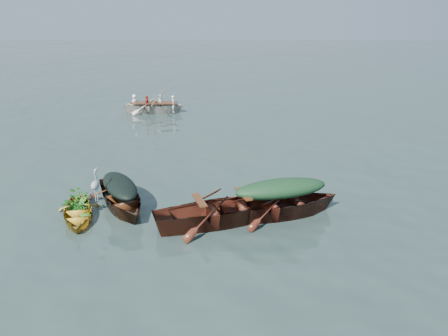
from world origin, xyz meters
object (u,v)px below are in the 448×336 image
object	(u,v)px
green_tarp_boat	(280,216)
open_wooden_boat	(222,223)
yellow_dinghy	(78,219)
heron	(96,190)
dark_covered_boat	(122,207)
rowed_boat	(154,113)

from	to	relation	value
green_tarp_boat	open_wooden_boat	world-z (taller)	open_wooden_boat
yellow_dinghy	heron	bearing A→B (deg)	5.19
dark_covered_boat	heron	distance (m)	1.12
dark_covered_boat	open_wooden_boat	distance (m)	3.12
yellow_dinghy	green_tarp_boat	xyz separation A→B (m)	(5.61, 0.30, 0.00)
dark_covered_boat	open_wooden_boat	size ratio (longest dim) A/B	0.78
green_tarp_boat	rowed_boat	bearing A→B (deg)	7.78
yellow_dinghy	heron	size ratio (longest dim) A/B	2.92
dark_covered_boat	heron	xyz separation A→B (m)	(-0.51, -0.59, 0.81)
yellow_dinghy	open_wooden_boat	bearing A→B (deg)	-18.71
dark_covered_boat	rowed_boat	size ratio (longest dim) A/B	0.88
dark_covered_boat	green_tarp_boat	xyz separation A→B (m)	(4.59, -0.49, 0.00)
open_wooden_boat	heron	xyz separation A→B (m)	(-3.47, 0.38, 0.81)
yellow_dinghy	open_wooden_boat	xyz separation A→B (m)	(3.99, -0.18, 0.00)
green_tarp_boat	heron	bearing A→B (deg)	74.77
open_wooden_boat	rowed_boat	xyz separation A→B (m)	(-4.00, 13.06, 0.00)
dark_covered_boat	open_wooden_boat	xyz separation A→B (m)	(2.96, -0.96, 0.00)
green_tarp_boat	dark_covered_boat	bearing A→B (deg)	67.61
rowed_boat	heron	bearing A→B (deg)	-177.18
dark_covered_boat	heron	bearing A→B (deg)	-159.48
yellow_dinghy	open_wooden_boat	size ratio (longest dim) A/B	0.52
yellow_dinghy	dark_covered_boat	size ratio (longest dim) A/B	0.67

